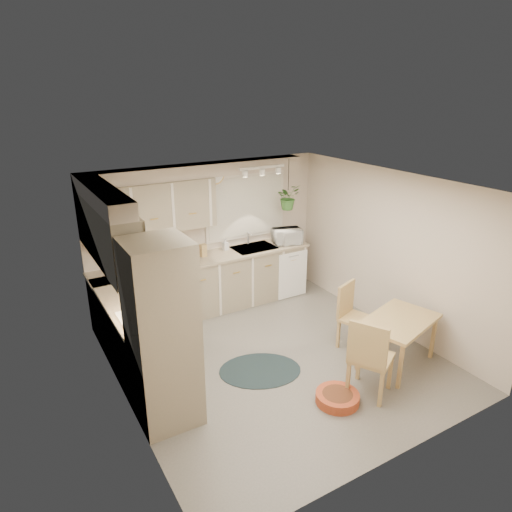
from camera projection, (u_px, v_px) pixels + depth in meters
name	position (u px, v px, depth m)	size (l,w,h in m)	color
floor	(276.00, 358.00, 6.25)	(4.20, 4.20, 0.00)	slate
ceiling	(279.00, 185.00, 5.41)	(4.20, 4.20, 0.00)	white
wall_back	(208.00, 235.00, 7.53)	(4.00, 0.04, 2.40)	beige
wall_front	(403.00, 357.00, 4.13)	(4.00, 0.04, 2.40)	beige
wall_left	(120.00, 315.00, 4.88)	(0.04, 4.20, 2.40)	beige
wall_right	(390.00, 251.00, 6.77)	(0.04, 4.20, 2.40)	beige
base_cab_left	(132.00, 334.00, 5.99)	(0.60, 1.85, 0.90)	gray
base_cab_back	(206.00, 285.00, 7.45)	(3.60, 0.60, 0.90)	gray
counter_left	(129.00, 301.00, 5.83)	(0.64, 1.89, 0.04)	tan
counter_back	(206.00, 259.00, 7.28)	(3.64, 0.64, 0.04)	tan
oven_stack	(162.00, 335.00, 4.78)	(0.65, 0.65, 2.10)	gray
wall_oven_face	(191.00, 327.00, 4.93)	(0.02, 0.56, 0.58)	white
upper_cab_left	(108.00, 233.00, 5.55)	(0.35, 2.00, 0.75)	gray
upper_cab_back	(150.00, 208.00, 6.69)	(2.00, 0.35, 0.75)	gray
soffit_left	(101.00, 195.00, 5.38)	(0.30, 2.00, 0.20)	beige
soffit_back	(198.00, 171.00, 6.93)	(3.60, 0.30, 0.20)	beige
cooktop	(143.00, 318.00, 5.36)	(0.52, 0.58, 0.02)	white
range_hood	(138.00, 283.00, 5.20)	(0.40, 0.60, 0.14)	white
window_blinds	(246.00, 206.00, 7.69)	(1.40, 0.02, 1.00)	white
window_frame	(246.00, 206.00, 7.70)	(1.50, 0.02, 1.10)	beige
sink	(254.00, 250.00, 7.72)	(0.70, 0.48, 0.10)	#A9ACB1
dishwasher_front	(293.00, 275.00, 7.92)	(0.58, 0.01, 0.83)	white
track_light_bar	(262.00, 167.00, 7.02)	(0.80, 0.04, 0.04)	white
wall_clock	(215.00, 175.00, 7.23)	(0.30, 0.30, 0.03)	gold
dining_table	(397.00, 341.00, 6.03)	(1.06, 0.71, 0.67)	tan
chair_left	(371.00, 355.00, 5.39)	(0.48, 0.48, 1.03)	tan
chair_back	(357.00, 317.00, 6.37)	(0.44, 0.44, 0.94)	tan
braided_rug	(260.00, 370.00, 5.98)	(1.08, 0.81, 0.01)	black
pet_bed	(337.00, 398.00, 5.37)	(0.52, 0.52, 0.12)	#C03E26
microwave	(287.00, 235.00, 7.85)	(0.48, 0.26, 0.32)	white
soap_bottle	(225.00, 247.00, 7.59)	(0.09, 0.20, 0.09)	white
hanging_plant	(288.00, 200.00, 7.64)	(0.38, 0.42, 0.33)	#376C2B
coffee_maker	(158.00, 257.00, 6.86)	(0.17, 0.21, 0.31)	black
toaster	(170.00, 259.00, 6.99)	(0.27, 0.15, 0.16)	#A9ACB1
knife_block	(203.00, 250.00, 7.28)	(0.09, 0.09, 0.20)	tan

